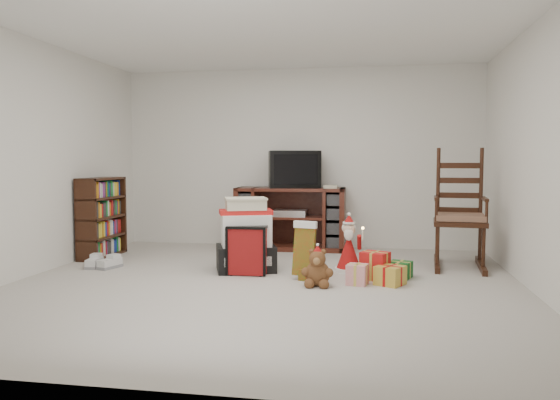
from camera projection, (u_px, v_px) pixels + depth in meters
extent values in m
cube|color=#B1ABA2|center=(264.00, 286.00, 5.31)|extent=(5.00, 5.00, 0.01)
cube|color=white|center=(263.00, 24.00, 5.13)|extent=(5.00, 5.00, 0.01)
cube|color=white|center=(299.00, 158.00, 7.68)|extent=(5.00, 0.01, 2.50)
cube|color=white|center=(165.00, 153.00, 2.76)|extent=(5.00, 0.01, 2.50)
cube|color=white|center=(27.00, 157.00, 5.65)|extent=(0.01, 5.00, 2.50)
cube|color=white|center=(542.00, 156.00, 4.80)|extent=(0.01, 5.00, 2.50)
cube|color=#4F2116|center=(291.00, 219.00, 7.46)|extent=(1.49, 0.56, 0.85)
cube|color=silver|center=(290.00, 213.00, 7.42)|extent=(0.45, 0.33, 0.08)
cube|color=#341B0E|center=(102.00, 217.00, 6.87)|extent=(0.27, 0.82, 1.00)
cube|color=#341B0E|center=(460.00, 223.00, 6.17)|extent=(0.62, 0.60, 0.05)
cube|color=#8D674D|center=(460.00, 217.00, 6.16)|extent=(0.57, 0.55, 0.07)
cube|color=#341B0E|center=(457.00, 180.00, 6.38)|extent=(0.48, 0.11, 0.87)
cube|color=#341B0E|center=(459.00, 264.00, 6.20)|extent=(0.65, 0.99, 0.07)
cube|color=black|center=(246.00, 258.00, 6.00)|extent=(0.74, 0.64, 0.28)
cube|color=white|center=(246.00, 230.00, 5.98)|extent=(0.63, 0.56, 0.34)
cube|color=red|center=(246.00, 212.00, 5.97)|extent=(0.64, 0.47, 0.05)
cube|color=beige|center=(246.00, 205.00, 5.96)|extent=(0.51, 0.45, 0.11)
cube|color=maroon|center=(247.00, 250.00, 5.79)|extent=(0.41, 0.22, 0.53)
cube|color=black|center=(249.00, 218.00, 5.86)|extent=(0.21, 0.04, 0.03)
ellipsoid|color=brown|center=(318.00, 274.00, 5.28)|extent=(0.24, 0.20, 0.25)
sphere|color=brown|center=(317.00, 259.00, 5.24)|extent=(0.16, 0.16, 0.16)
cone|color=#A11111|center=(349.00, 253.00, 5.96)|extent=(0.29, 0.29, 0.42)
sphere|color=beige|center=(349.00, 229.00, 5.94)|extent=(0.14, 0.14, 0.14)
cone|color=#A11111|center=(349.00, 219.00, 5.94)|extent=(0.13, 0.13, 0.10)
cylinder|color=silver|center=(363.00, 234.00, 5.81)|extent=(0.02, 0.02, 0.13)
cone|color=#A11111|center=(256.00, 247.00, 6.39)|extent=(0.28, 0.28, 0.40)
sphere|color=beige|center=(256.00, 226.00, 6.37)|extent=(0.14, 0.14, 0.14)
cone|color=#A11111|center=(256.00, 217.00, 6.36)|extent=(0.12, 0.12, 0.10)
cylinder|color=silver|center=(266.00, 231.00, 6.24)|extent=(0.02, 0.02, 0.12)
cube|color=silver|center=(94.00, 263.00, 6.19)|extent=(0.17, 0.31, 0.11)
cube|color=silver|center=(110.00, 263.00, 6.16)|extent=(0.21, 0.32, 0.11)
cube|color=red|center=(375.00, 270.00, 5.48)|extent=(0.23, 0.23, 0.23)
cube|color=#196625|center=(392.00, 266.00, 5.67)|extent=(0.23, 0.23, 0.23)
cube|color=gold|center=(398.00, 273.00, 5.32)|extent=(0.23, 0.23, 0.23)
cube|color=white|center=(370.00, 276.00, 5.19)|extent=(0.23, 0.23, 0.23)
cube|color=black|center=(294.00, 169.00, 7.44)|extent=(0.77, 0.63, 0.50)
cube|color=black|center=(291.00, 170.00, 7.20)|extent=(0.57, 0.16, 0.40)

